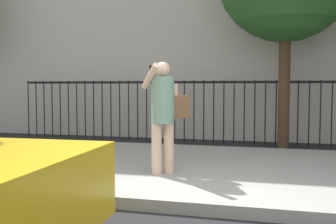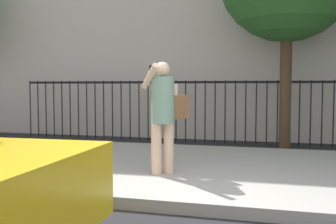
{
  "view_description": "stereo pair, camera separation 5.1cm",
  "coord_description": "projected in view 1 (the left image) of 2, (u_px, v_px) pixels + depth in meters",
  "views": [
    {
      "loc": [
        0.9,
        -4.4,
        1.45
      ],
      "look_at": [
        -0.72,
        1.68,
        1.05
      ],
      "focal_mm": 43.7,
      "sensor_mm": 36.0,
      "label": 1
    },
    {
      "loc": [
        0.95,
        -4.39,
        1.45
      ],
      "look_at": [
        -0.72,
        1.68,
        1.05
      ],
      "focal_mm": 43.7,
      "sensor_mm": 36.0,
      "label": 2
    }
  ],
  "objects": [
    {
      "name": "pedestrian_on_phone",
      "position": [
        164.0,
        109.0,
        6.02
      ],
      "size": [
        0.7,
        0.66,
        1.66
      ],
      "color": "beige",
      "rests_on": "sidewalk"
    },
    {
      "name": "sidewalk",
      "position": [
        218.0,
        170.0,
        6.68
      ],
      "size": [
        28.0,
        4.4,
        0.15
      ],
      "primitive_type": "cube",
      "color": "#9E9B93",
      "rests_on": "ground"
    },
    {
      "name": "iron_fence",
      "position": [
        239.0,
        103.0,
        10.19
      ],
      "size": [
        12.03,
        0.04,
        1.6
      ],
      "color": "black",
      "rests_on": "ground"
    },
    {
      "name": "ground_plane",
      "position": [
        191.0,
        216.0,
        4.57
      ],
      "size": [
        60.0,
        60.0,
        0.0
      ],
      "primitive_type": "plane",
      "color": "black"
    }
  ]
}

